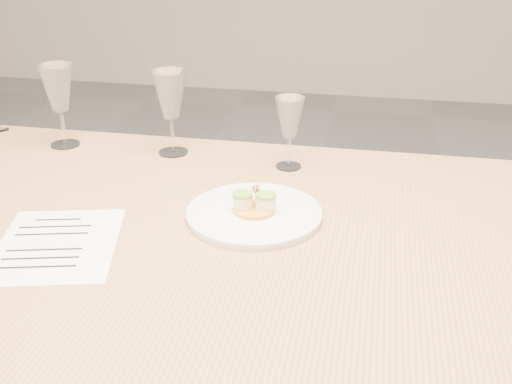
% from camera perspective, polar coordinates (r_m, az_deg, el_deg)
% --- Properties ---
extents(dining_table, '(2.40, 1.00, 0.75)m').
position_cam_1_polar(dining_table, '(1.32, -2.52, -6.12)').
color(dining_table, tan).
rests_on(dining_table, ground).
extents(dinner_plate, '(0.28, 0.28, 0.07)m').
position_cam_1_polar(dinner_plate, '(1.33, -0.15, -1.85)').
color(dinner_plate, white).
rests_on(dinner_plate, dining_table).
extents(recipe_sheet, '(0.29, 0.33, 0.00)m').
position_cam_1_polar(recipe_sheet, '(1.30, -17.26, -4.47)').
color(recipe_sheet, white).
rests_on(recipe_sheet, dining_table).
extents(wine_glass_0, '(0.09, 0.09, 0.22)m').
position_cam_1_polar(wine_glass_0, '(1.75, -17.20, 8.69)').
color(wine_glass_0, white).
rests_on(wine_glass_0, dining_table).
extents(wine_glass_1, '(0.09, 0.09, 0.22)m').
position_cam_1_polar(wine_glass_1, '(1.63, -7.65, 8.42)').
color(wine_glass_1, white).
rests_on(wine_glass_1, dining_table).
extents(wine_glass_2, '(0.07, 0.07, 0.18)m').
position_cam_1_polar(wine_glass_2, '(1.54, 3.00, 6.49)').
color(wine_glass_2, white).
rests_on(wine_glass_2, dining_table).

